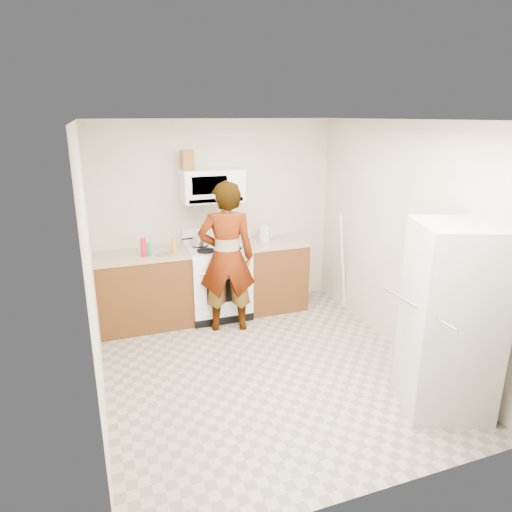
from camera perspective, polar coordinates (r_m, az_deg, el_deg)
name	(u,v)px	position (r m, az deg, el deg)	size (l,w,h in m)	color
floor	(265,368)	(4.93, 1.14, -13.83)	(3.60, 3.60, 0.00)	gray
back_wall	(217,217)	(6.07, -4.88, 4.87)	(3.20, 0.02, 2.50)	beige
right_wall	(403,240)	(5.18, 17.88, 1.95)	(0.02, 3.60, 2.50)	beige
cabinet_left	(144,291)	(5.84, -13.82, -4.30)	(1.12, 0.62, 0.90)	#582814
counter_left	(141,255)	(5.68, -14.15, 0.09)	(1.14, 0.64, 0.04)	tan
cabinet_right	(273,275)	(6.22, 2.10, -2.44)	(0.80, 0.62, 0.90)	#582814
counter_right	(273,242)	(6.08, 2.15, 1.72)	(0.82, 0.64, 0.04)	tan
gas_range	(217,280)	(5.97, -4.84, -2.99)	(0.76, 0.65, 1.13)	white
microwave	(212,185)	(5.79, -5.49, 8.79)	(0.76, 0.38, 0.40)	white
person	(227,258)	(5.43, -3.68, -0.20)	(0.67, 0.44, 1.84)	tan
fridge	(451,319)	(4.32, 23.15, -7.30)	(0.70, 0.70, 1.70)	silver
kettle	(264,234)	(6.09, 1.04, 2.81)	(0.15, 0.15, 0.18)	silver
jug	(187,160)	(5.66, -8.58, 11.76)	(0.14, 0.14, 0.24)	brown
saucepan	(200,241)	(5.86, -7.08, 1.93)	(0.20, 0.20, 0.11)	silver
tray	(235,246)	(5.79, -2.64, 1.30)	(0.25, 0.16, 0.05)	silver
bottle_spray	(143,247)	(5.55, -13.90, 1.06)	(0.07, 0.07, 0.22)	red
bottle_hot_sauce	(174,246)	(5.64, -10.21, 1.28)	(0.05, 0.05, 0.17)	orange
bottle_green_cap	(149,250)	(5.54, -13.22, 0.78)	(0.05, 0.05, 0.16)	green
pot_lid	(166,254)	(5.59, -11.17, 0.25)	(0.27, 0.27, 0.01)	silver
broom	(343,262)	(6.13, 10.77, -0.72)	(0.03, 0.03, 1.37)	white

